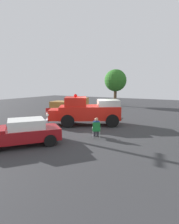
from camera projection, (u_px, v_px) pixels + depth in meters
ground_plane at (96, 125)px, 15.49m from camera, size 60.00×60.00×0.00m
vintage_fire_truck at (87, 111)px, 15.57m from camera, size 5.04×6.18×2.59m
classic_hot_rod at (20, 132)px, 10.39m from camera, size 4.58×4.13×1.46m
parked_pickup at (72, 106)px, 20.85m from camera, size 2.74×5.05×1.90m
lawn_chair_near_truck at (96, 129)px, 11.86m from camera, size 0.67×0.67×1.02m
lawn_chair_by_car at (49, 112)px, 18.59m from camera, size 0.64×0.64×1.02m
lawn_chair_spare at (90, 111)px, 19.70m from camera, size 0.68×0.68×1.02m
spectator_seated at (96, 127)px, 11.97m from camera, size 0.65×0.59×1.29m
oak_tree_left at (115, 81)px, 28.91m from camera, size 3.39×3.39×5.63m
traffic_cone at (89, 116)px, 18.30m from camera, size 0.40×0.40×0.64m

